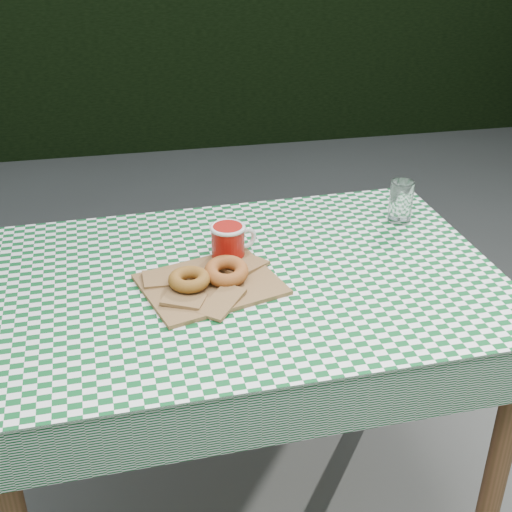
% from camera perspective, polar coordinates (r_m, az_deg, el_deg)
% --- Properties ---
extents(ground, '(60.00, 60.00, 0.00)m').
position_cam_1_polar(ground, '(2.33, -5.23, -16.29)').
color(ground, '#555550').
rests_on(ground, ground).
extents(hedge_north, '(7.00, 0.70, 1.80)m').
position_cam_1_polar(hedge_north, '(4.90, -10.42, 19.73)').
color(hedge_north, black).
rests_on(hedge_north, ground).
extents(table, '(1.31, 0.90, 0.75)m').
position_cam_1_polar(table, '(1.97, -1.01, -11.33)').
color(table, brown).
rests_on(table, ground).
extents(tablecloth, '(1.33, 0.92, 0.01)m').
position_cam_1_polar(tablecloth, '(1.75, -1.12, -1.83)').
color(tablecloth, '#0C4D20').
rests_on(tablecloth, table).
extents(paper_bag, '(0.38, 0.34, 0.02)m').
position_cam_1_polar(paper_bag, '(1.71, -3.77, -2.26)').
color(paper_bag, olive).
rests_on(paper_bag, tablecloth).
extents(bagel_front, '(0.12, 0.12, 0.03)m').
position_cam_1_polar(bagel_front, '(1.68, -5.52, -1.93)').
color(bagel_front, brown).
rests_on(bagel_front, paper_bag).
extents(bagel_back, '(0.12, 0.12, 0.03)m').
position_cam_1_polar(bagel_back, '(1.70, -2.46, -1.26)').
color(bagel_back, '#9D4820').
rests_on(bagel_back, paper_bag).
extents(coffee_mug, '(0.22, 0.22, 0.10)m').
position_cam_1_polar(coffee_mug, '(1.80, -2.32, 1.09)').
color(coffee_mug, '#950F09').
rests_on(coffee_mug, tablecloth).
extents(drinking_glass, '(0.09, 0.09, 0.12)m').
position_cam_1_polar(drinking_glass, '(2.05, 11.85, 4.43)').
color(drinking_glass, white).
rests_on(drinking_glass, tablecloth).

